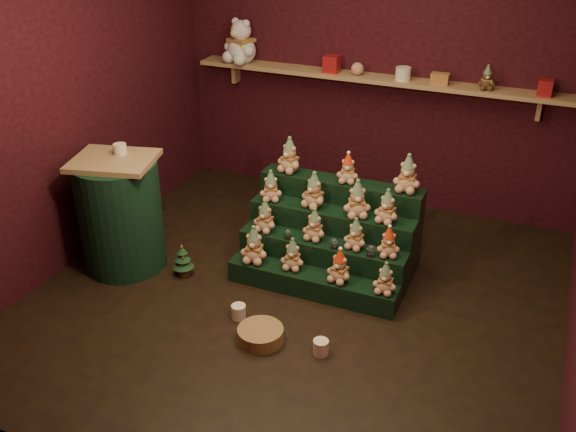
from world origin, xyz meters
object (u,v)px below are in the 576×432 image
at_px(mini_christmas_tree, 183,260).
at_px(white_bear, 241,35).
at_px(snow_globe_a, 288,234).
at_px(snow_globe_b, 334,243).
at_px(side_table, 121,214).
at_px(wicker_basket, 261,335).
at_px(brown_bear, 487,78).
at_px(riser_tier_front, 312,283).
at_px(mug_right, 321,347).
at_px(snow_globe_c, 371,251).
at_px(mug_left, 239,312).

xyz_separation_m(mini_christmas_tree, white_bear, (-0.37, 1.91, 1.45)).
distance_m(snow_globe_a, snow_globe_b, 0.39).
bearing_deg(snow_globe_b, side_table, -167.85).
distance_m(snow_globe_a, wicker_basket, 0.95).
relative_size(snow_globe_b, side_table, 0.09).
distance_m(snow_globe_a, brown_bear, 2.24).
distance_m(wicker_basket, white_bear, 3.19).
distance_m(riser_tier_front, side_table, 1.70).
bearing_deg(riser_tier_front, mug_right, -63.69).
bearing_deg(snow_globe_c, snow_globe_a, 180.00).
relative_size(side_table, mini_christmas_tree, 3.30).
bearing_deg(snow_globe_b, snow_globe_a, 180.00).
distance_m(riser_tier_front, snow_globe_a, 0.45).
bearing_deg(white_bear, mug_right, -33.36).
xyz_separation_m(mug_left, white_bear, (-1.07, 2.27, 1.54)).
relative_size(snow_globe_a, mini_christmas_tree, 0.27).
bearing_deg(snow_globe_a, white_bear, 126.97).
distance_m(snow_globe_b, snow_globe_c, 0.31).
bearing_deg(snow_globe_b, riser_tier_front, -126.69).
distance_m(mini_christmas_tree, mug_right, 1.51).
relative_size(mug_left, wicker_basket, 0.33).
relative_size(snow_globe_b, brown_bear, 0.42).
relative_size(mug_right, white_bear, 0.20).
bearing_deg(mini_christmas_tree, mug_left, -26.77).
height_order(wicker_basket, white_bear, white_bear).
distance_m(snow_globe_c, mug_left, 1.12).
distance_m(snow_globe_a, snow_globe_c, 0.70).
bearing_deg(side_table, snow_globe_b, -2.32).
distance_m(riser_tier_front, snow_globe_b, 0.37).
xyz_separation_m(mini_christmas_tree, mug_left, (0.70, -0.35, -0.09)).
xyz_separation_m(riser_tier_front, mug_right, (0.33, -0.67, -0.03)).
bearing_deg(snow_globe_c, white_bear, 140.14).
bearing_deg(white_bear, mug_left, -44.66).
bearing_deg(white_bear, side_table, -75.11).
relative_size(side_table, mug_left, 8.92).
xyz_separation_m(side_table, mug_right, (1.97, -0.46, -0.43)).
bearing_deg(snow_globe_c, brown_bear, 71.92).
xyz_separation_m(mug_left, mug_right, (0.72, -0.14, 0.00)).
bearing_deg(side_table, riser_tier_front, -6.88).
bearing_deg(riser_tier_front, wicker_basket, -99.30).
bearing_deg(mug_left, mug_right, -11.33).
height_order(snow_globe_b, side_table, side_table).
bearing_deg(brown_bear, snow_globe_c, -124.08).
height_order(snow_globe_b, mug_left, snow_globe_b).
bearing_deg(mug_right, brown_bear, 75.85).
bearing_deg(snow_globe_a, side_table, -164.48).
xyz_separation_m(wicker_basket, brown_bear, (1.06, 2.45, 1.37)).
distance_m(snow_globe_c, wicker_basket, 1.09).
height_order(riser_tier_front, snow_globe_a, snow_globe_a).
height_order(mini_christmas_tree, wicker_basket, mini_christmas_tree).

